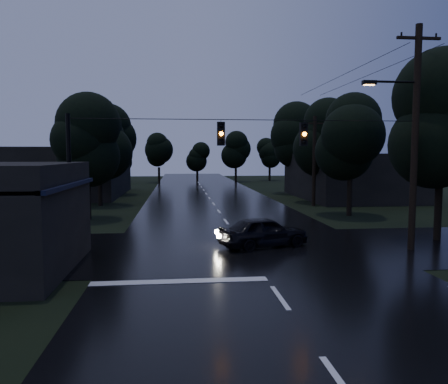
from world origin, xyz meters
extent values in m
cube|color=black|center=(0.00, 30.00, 0.00)|extent=(12.00, 120.00, 0.02)
cube|color=black|center=(0.00, 12.00, 0.00)|extent=(60.00, 9.00, 0.02)
cube|color=black|center=(-7.00, 9.00, 3.20)|extent=(0.30, 7.00, 0.15)
cylinder|color=black|center=(-7.20, 6.00, 1.50)|extent=(0.10, 0.10, 3.00)
cylinder|color=black|center=(-7.20, 12.00, 1.50)|extent=(0.10, 0.10, 3.00)
cube|color=#FFBB66|center=(-7.05, 7.50, 2.50)|extent=(0.06, 1.60, 0.50)
cube|color=#FFBB66|center=(-7.05, 10.20, 2.50)|extent=(0.06, 1.20, 0.50)
cube|color=black|center=(14.00, 34.00, 2.20)|extent=(10.00, 14.00, 4.40)
cube|color=black|center=(-14.00, 40.00, 2.50)|extent=(10.00, 16.00, 5.00)
cylinder|color=black|center=(7.50, 11.00, 5.00)|extent=(0.30, 0.30, 10.00)
cube|color=black|center=(7.50, 11.00, 9.40)|extent=(2.00, 0.12, 0.12)
cylinder|color=black|center=(6.40, 11.00, 7.50)|extent=(2.20, 0.10, 0.10)
cube|color=black|center=(5.30, 11.00, 7.45)|extent=(0.60, 0.25, 0.18)
cube|color=#FFB266|center=(5.30, 11.00, 7.35)|extent=(0.45, 0.18, 0.03)
cylinder|color=black|center=(8.30, 28.00, 3.75)|extent=(0.30, 0.30, 7.50)
cube|color=black|center=(8.30, 28.00, 6.90)|extent=(2.00, 0.12, 0.12)
cylinder|color=black|center=(-7.50, 11.00, 3.00)|extent=(0.18, 0.18, 6.00)
cylinder|color=black|center=(0.00, 11.00, 5.80)|extent=(15.00, 0.03, 0.03)
cube|color=black|center=(-1.20, 11.00, 5.20)|extent=(0.32, 0.25, 1.00)
sphere|color=orange|center=(-1.20, 10.85, 5.20)|extent=(0.18, 0.18, 0.18)
cube|color=black|center=(2.40, 11.00, 5.20)|extent=(0.32, 0.25, 1.00)
sphere|color=orange|center=(2.40, 10.85, 5.20)|extent=(0.18, 0.18, 0.18)
cylinder|color=black|center=(10.00, 13.00, 1.40)|extent=(0.36, 0.36, 2.80)
sphere|color=black|center=(10.00, 13.00, 4.80)|extent=(4.48, 4.48, 4.48)
sphere|color=black|center=(10.00, 13.00, 6.00)|extent=(4.48, 4.48, 4.48)
sphere|color=black|center=(10.00, 13.00, 7.20)|extent=(4.48, 4.48, 4.48)
cylinder|color=black|center=(-9.00, 22.00, 1.22)|extent=(0.36, 0.36, 2.45)
sphere|color=black|center=(-9.00, 22.00, 4.20)|extent=(3.92, 3.92, 3.92)
sphere|color=black|center=(-9.00, 22.00, 5.25)|extent=(3.92, 3.92, 3.92)
sphere|color=black|center=(-9.00, 22.00, 6.30)|extent=(3.92, 3.92, 3.92)
cylinder|color=black|center=(-9.60, 30.00, 1.31)|extent=(0.36, 0.36, 2.62)
sphere|color=black|center=(-9.60, 30.00, 4.50)|extent=(4.20, 4.20, 4.20)
sphere|color=black|center=(-9.60, 30.00, 5.62)|extent=(4.20, 4.20, 4.20)
sphere|color=black|center=(-9.60, 30.00, 6.75)|extent=(4.20, 4.20, 4.20)
cylinder|color=black|center=(-10.20, 40.00, 1.40)|extent=(0.36, 0.36, 2.80)
sphere|color=black|center=(-10.20, 40.00, 4.80)|extent=(4.48, 4.48, 4.48)
sphere|color=black|center=(-10.20, 40.00, 6.00)|extent=(4.48, 4.48, 4.48)
sphere|color=black|center=(-10.20, 40.00, 7.20)|extent=(4.48, 4.48, 4.48)
cylinder|color=black|center=(9.00, 22.00, 1.31)|extent=(0.36, 0.36, 2.62)
sphere|color=black|center=(9.00, 22.00, 4.50)|extent=(4.20, 4.20, 4.20)
sphere|color=black|center=(9.00, 22.00, 5.62)|extent=(4.20, 4.20, 4.20)
sphere|color=black|center=(9.00, 22.00, 6.75)|extent=(4.20, 4.20, 4.20)
cylinder|color=black|center=(9.60, 30.00, 1.40)|extent=(0.36, 0.36, 2.80)
sphere|color=black|center=(9.60, 30.00, 4.80)|extent=(4.48, 4.48, 4.48)
sphere|color=black|center=(9.60, 30.00, 6.00)|extent=(4.48, 4.48, 4.48)
sphere|color=black|center=(9.60, 30.00, 7.20)|extent=(4.48, 4.48, 4.48)
cylinder|color=black|center=(10.20, 40.00, 1.49)|extent=(0.36, 0.36, 2.97)
sphere|color=black|center=(10.20, 40.00, 5.10)|extent=(4.76, 4.76, 4.76)
sphere|color=black|center=(10.20, 40.00, 6.38)|extent=(4.76, 4.76, 4.76)
sphere|color=black|center=(10.20, 40.00, 7.65)|extent=(4.76, 4.76, 4.76)
imported|color=black|center=(0.93, 12.29, 0.72)|extent=(4.56, 2.98, 1.44)
camera|label=1|loc=(-3.01, -7.58, 4.33)|focal=35.00mm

